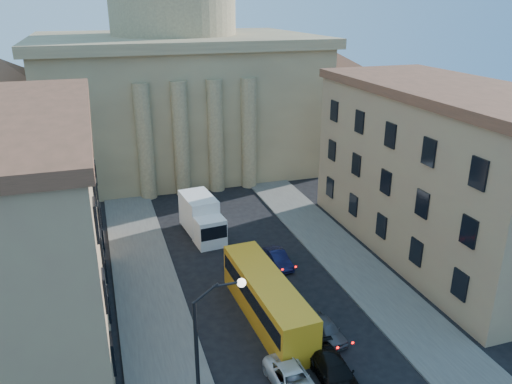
% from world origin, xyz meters
% --- Properties ---
extents(sidewalk_left, '(5.00, 60.00, 0.15)m').
position_xyz_m(sidewalk_left, '(-8.50, 18.00, 0.07)').
color(sidewalk_left, '#4F4D48').
rests_on(sidewalk_left, ground).
extents(sidewalk_right, '(5.00, 60.00, 0.15)m').
position_xyz_m(sidewalk_right, '(8.50, 18.00, 0.07)').
color(sidewalk_right, '#4F4D48').
rests_on(sidewalk_right, ground).
extents(church, '(68.02, 28.76, 36.60)m').
position_xyz_m(church, '(0.00, 55.47, 11.88)').
color(church, '#806D4E').
rests_on(church, ground).
extents(building_left, '(11.60, 26.60, 14.70)m').
position_xyz_m(building_left, '(-17.00, 22.00, 7.42)').
color(building_left, '#9C835C').
rests_on(building_left, ground).
extents(building_right, '(11.60, 26.60, 14.70)m').
position_xyz_m(building_right, '(17.00, 22.00, 7.42)').
color(building_right, '#9C835C').
rests_on(building_right, ground).
extents(street_lamp, '(2.62, 0.44, 8.83)m').
position_xyz_m(street_lamp, '(-6.97, 8.00, 5.29)').
color(street_lamp, black).
rests_on(street_lamp, ground).
extents(car_left_mid, '(2.37, 4.82, 1.32)m').
position_xyz_m(car_left_mid, '(-1.80, 9.41, 0.66)').
color(car_left_mid, silver).
rests_on(car_left_mid, ground).
extents(car_right_mid, '(2.08, 4.90, 1.41)m').
position_xyz_m(car_right_mid, '(0.80, 9.27, 0.71)').
color(car_right_mid, black).
rests_on(car_right_mid, ground).
extents(car_right_far, '(1.85, 3.75, 1.23)m').
position_xyz_m(car_right_far, '(2.18, 13.23, 0.62)').
color(car_right_far, '#4C4C51').
rests_on(car_right_far, ground).
extents(car_right_distant, '(1.61, 4.00, 1.29)m').
position_xyz_m(car_right_distant, '(2.48, 23.37, 0.65)').
color(car_right_distant, black).
rests_on(car_right_distant, ground).
extents(city_bus, '(3.21, 11.58, 3.23)m').
position_xyz_m(city_bus, '(-0.94, 16.45, 1.74)').
color(city_bus, orange).
rests_on(city_bus, ground).
extents(box_truck, '(3.32, 6.96, 3.70)m').
position_xyz_m(box_truck, '(-2.33, 31.17, 1.75)').
color(box_truck, white).
rests_on(box_truck, ground).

